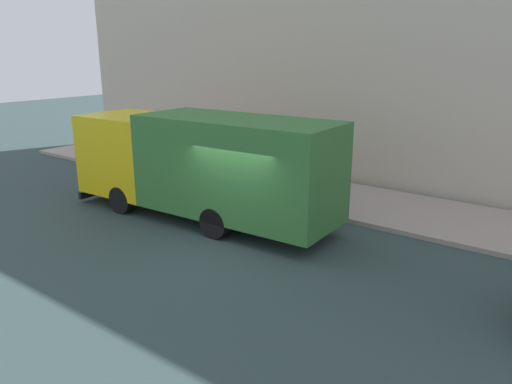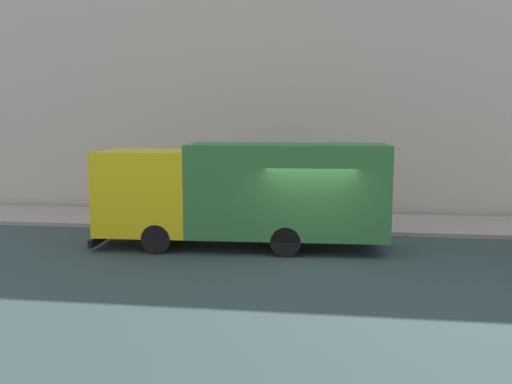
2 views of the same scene
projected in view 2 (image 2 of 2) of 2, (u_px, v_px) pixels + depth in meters
ground at (311, 256)px, 15.58m from camera, size 80.00×80.00×0.00m
sidewalk at (317, 222)px, 20.33m from camera, size 3.69×30.00×0.14m
building_facade at (320, 85)px, 21.96m from camera, size 0.50×30.00×10.40m
large_utility_truck at (244, 191)px, 16.41m from camera, size 2.72×8.71×3.12m
pedestrian_walking at (247, 199)px, 19.42m from camera, size 0.39×0.39×1.72m
pedestrian_standing at (192, 196)px, 20.29m from camera, size 0.52×0.52×1.71m
traffic_cone_orange at (138, 213)px, 19.91m from camera, size 0.49×0.49×0.70m
street_sign_post at (304, 184)px, 18.72m from camera, size 0.44×0.08×2.54m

